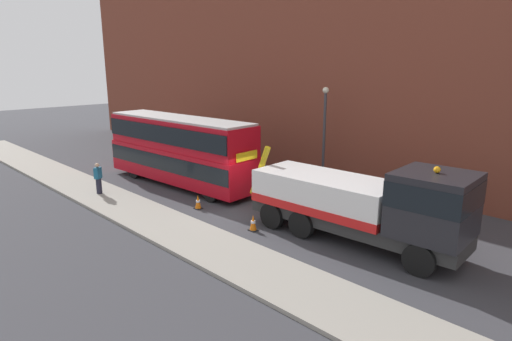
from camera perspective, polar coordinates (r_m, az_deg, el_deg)
name	(u,v)px	position (r m, az deg, el deg)	size (l,w,h in m)	color
ground_plane	(250,211)	(21.50, -0.74, -5.39)	(120.00, 120.00, 0.00)	#38383D
near_kerb	(180,233)	(18.98, -9.97, -8.07)	(60.00, 2.80, 0.15)	gray
building_facade	(352,46)	(26.70, 12.55, 15.69)	(60.00, 1.50, 16.00)	brown
recovery_tow_truck	(363,202)	(17.73, 13.97, -4.10)	(10.20, 3.12, 3.67)	#2D2D2D
double_decker_bus	(179,148)	(26.07, -10.09, 2.94)	(11.14, 3.14, 4.06)	#B70C19
pedestrian_onlooker	(98,179)	(25.15, -20.10, -1.02)	(0.43, 0.48, 1.71)	#232333
traffic_cone_near_bus	(198,202)	(21.94, -7.66, -4.18)	(0.36, 0.36, 0.72)	orange
traffic_cone_midway	(253,223)	(19.01, -0.38, -6.96)	(0.36, 0.36, 0.72)	orange
street_lamp	(324,129)	(25.23, 9.01, 5.48)	(0.36, 0.36, 5.83)	#38383D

